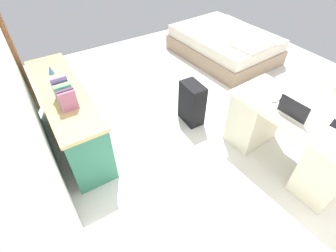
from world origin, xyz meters
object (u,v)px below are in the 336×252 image
(cell_phone_near_laptop, at_px, (335,124))
(figurine_small, at_px, (50,70))
(desk, at_px, (289,137))
(bed, at_px, (224,45))
(office_chair, at_px, (335,108))
(suitcase_black, at_px, (192,103))
(laptop, at_px, (295,111))
(cell_phone_by_mouse, at_px, (284,99))
(credenza, at_px, (70,116))
(computer_mouse, at_px, (275,100))

(cell_phone_near_laptop, relative_size, figurine_small, 1.24)
(desk, bearing_deg, bed, -25.89)
(office_chair, distance_m, bed, 2.41)
(bed, height_order, suitcase_black, suitcase_black)
(laptop, relative_size, cell_phone_by_mouse, 2.39)
(credenza, relative_size, cell_phone_near_laptop, 13.24)
(laptop, distance_m, figurine_small, 2.82)
(cell_phone_near_laptop, bearing_deg, bed, -34.68)
(desk, bearing_deg, figurine_small, 43.89)
(desk, relative_size, suitcase_black, 2.48)
(suitcase_black, xyz_separation_m, laptop, (-1.17, -0.40, 0.50))
(laptop, relative_size, cell_phone_near_laptop, 2.39)
(suitcase_black, relative_size, cell_phone_by_mouse, 4.40)
(suitcase_black, bearing_deg, bed, -51.87)
(desk, bearing_deg, credenza, 50.01)
(computer_mouse, relative_size, cell_phone_near_laptop, 0.74)
(credenza, relative_size, bed, 0.90)
(suitcase_black, bearing_deg, cell_phone_by_mouse, -148.54)
(computer_mouse, height_order, cell_phone_near_laptop, computer_mouse)
(suitcase_black, relative_size, cell_phone_near_laptop, 4.40)
(office_chair, bearing_deg, credenza, 60.27)
(laptop, relative_size, figurine_small, 2.95)
(bed, height_order, computer_mouse, computer_mouse)
(desk, distance_m, office_chair, 0.89)
(suitcase_black, height_order, computer_mouse, computer_mouse)
(cell_phone_by_mouse, relative_size, figurine_small, 1.24)
(bed, distance_m, figurine_small, 3.25)
(office_chair, relative_size, suitcase_black, 1.57)
(office_chair, xyz_separation_m, cell_phone_by_mouse, (0.22, 0.85, 0.34))
(computer_mouse, height_order, figurine_small, figurine_small)
(bed, xyz_separation_m, suitcase_black, (-1.23, 1.67, 0.06))
(desk, distance_m, figurine_small, 2.93)
(office_chair, xyz_separation_m, cell_phone_near_laptop, (-0.32, 0.74, 0.34))
(computer_mouse, distance_m, cell_phone_by_mouse, 0.12)
(credenza, relative_size, laptop, 5.54)
(bed, height_order, figurine_small, figurine_small)
(credenza, xyz_separation_m, laptop, (-1.66, -1.91, 0.41))
(desk, bearing_deg, cell_phone_near_laptop, -153.79)
(cell_phone_near_laptop, xyz_separation_m, figurine_small, (2.38, 2.15, 0.08))
(office_chair, distance_m, laptop, 1.05)
(bed, distance_m, suitcase_black, 2.07)
(bed, height_order, cell_phone_near_laptop, cell_phone_near_laptop)
(laptop, bearing_deg, suitcase_black, 18.83)
(desk, height_order, credenza, credenza)
(bed, bearing_deg, figurine_small, 95.94)
(credenza, distance_m, bed, 3.27)
(cell_phone_by_mouse, xyz_separation_m, figurine_small, (1.84, 2.05, 0.08))
(desk, xyz_separation_m, cell_phone_near_laptop, (-0.29, -0.14, 0.36))
(desk, distance_m, credenza, 2.62)
(bed, bearing_deg, suitcase_black, 126.40)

